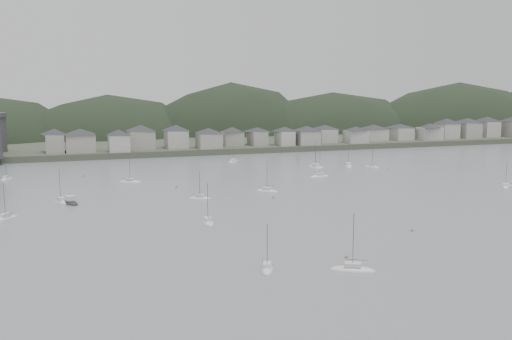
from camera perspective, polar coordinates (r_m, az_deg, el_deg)
name	(u,v)px	position (r m, az deg, el deg)	size (l,w,h in m)	color
ground	(367,242)	(130.71, 10.95, -7.05)	(900.00, 900.00, 0.00)	slate
far_shore_land	(153,134)	(410.13, -10.17, 3.52)	(900.00, 250.00, 3.00)	#383D2D
forested_ridge	(167,156)	(387.08, -8.81, 1.38)	(851.55, 103.94, 102.57)	black
waterfront_town	(278,134)	(314.82, 2.22, 3.57)	(451.48, 28.46, 12.92)	#98968B
moored_fleet	(206,194)	(184.69, -5.02, -2.40)	(229.03, 166.32, 13.23)	silver
motor_launch_far	(70,203)	(178.71, -17.95, -3.09)	(5.90, 9.29, 4.07)	black
mooring_buoys	(281,199)	(176.67, 2.47, -2.87)	(187.29, 129.53, 0.70)	#B5603C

